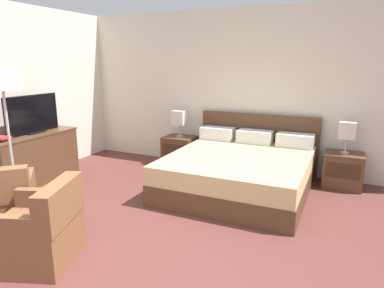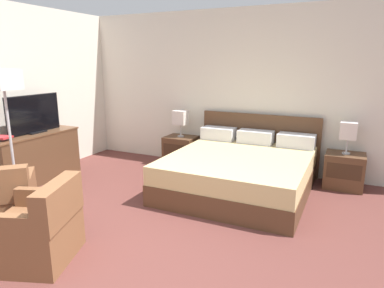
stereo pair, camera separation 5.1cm
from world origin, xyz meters
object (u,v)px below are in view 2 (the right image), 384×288
at_px(table_lamp_left, 181,118).
at_px(armchair_companion, 37,231).
at_px(tv, 34,115).
at_px(book_red_cover, 1,139).
at_px(table_lamp_right, 348,131).
at_px(bed, 240,171).
at_px(nightstand_left, 181,151).
at_px(dresser, 35,157).
at_px(armchair_by_window, 0,205).
at_px(floor_lamp, 4,91).
at_px(nightstand_right, 344,171).
at_px(book_blue_cover, 2,137).

xyz_separation_m(table_lamp_left, armchair_companion, (0.19, -3.23, -0.55)).
bearing_deg(tv, book_red_cover, -91.84).
bearing_deg(table_lamp_left, table_lamp_right, 0.00).
bearing_deg(bed, table_lamp_left, 151.06).
relative_size(nightstand_left, tv, 0.59).
height_order(table_lamp_left, dresser, table_lamp_left).
xyz_separation_m(nightstand_left, table_lamp_left, (-0.00, 0.00, 0.58)).
xyz_separation_m(armchair_by_window, floor_lamp, (-0.54, 0.61, 1.15)).
bearing_deg(tv, dresser, -92.32).
distance_m(book_red_cover, armchair_companion, 2.14).
bearing_deg(floor_lamp, armchair_companion, -31.70).
height_order(book_red_cover, armchair_by_window, book_red_cover).
xyz_separation_m(nightstand_right, table_lamp_right, (0.00, 0.00, 0.58)).
bearing_deg(book_blue_cover, floor_lamp, -22.64).
distance_m(nightstand_left, nightstand_right, 2.65).
height_order(bed, nightstand_right, bed).
distance_m(table_lamp_right, armchair_by_window, 4.49).
relative_size(book_red_cover, armchair_companion, 0.22).
bearing_deg(book_red_cover, armchair_companion, -29.41).
xyz_separation_m(nightstand_right, armchair_companion, (-2.45, -3.23, 0.03)).
relative_size(tv, book_red_cover, 4.67).
bearing_deg(armchair_companion, table_lamp_right, 52.77).
xyz_separation_m(table_lamp_left, book_blue_cover, (-1.60, -2.21, -0.05)).
distance_m(nightstand_right, armchair_companion, 4.06).
xyz_separation_m(tv, book_blue_cover, (0.01, -0.56, -0.23)).
bearing_deg(armchair_by_window, dresser, 126.76).
relative_size(nightstand_right, tv, 0.59).
xyz_separation_m(bed, nightstand_left, (-1.32, 0.73, -0.03)).
height_order(tv, armchair_by_window, tv).
height_order(dresser, floor_lamp, floor_lamp).
distance_m(dresser, armchair_companion, 2.36).
bearing_deg(table_lamp_left, armchair_companion, -86.57).
distance_m(nightstand_right, book_blue_cover, 4.81).
distance_m(table_lamp_left, armchair_companion, 3.28).
xyz_separation_m(table_lamp_right, floor_lamp, (-3.84, -2.37, 0.60)).
relative_size(tv, book_blue_cover, 3.98).
relative_size(table_lamp_left, armchair_companion, 0.52).
distance_m(tv, armchair_by_window, 1.80).
distance_m(table_lamp_left, tv, 2.31).
distance_m(nightstand_right, armchair_by_window, 4.45).
bearing_deg(table_lamp_right, dresser, -158.11).
height_order(bed, armchair_by_window, bed).
xyz_separation_m(nightstand_right, book_blue_cover, (-4.24, -2.20, 0.53)).
distance_m(dresser, tv, 0.64).
bearing_deg(floor_lamp, book_blue_cover, 157.36).
bearing_deg(floor_lamp, nightstand_left, 63.23).
bearing_deg(bed, book_red_cover, -153.45).
relative_size(dresser, armchair_by_window, 1.44).
bearing_deg(nightstand_left, bed, -28.89).
relative_size(book_blue_cover, armchair_companion, 0.26).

